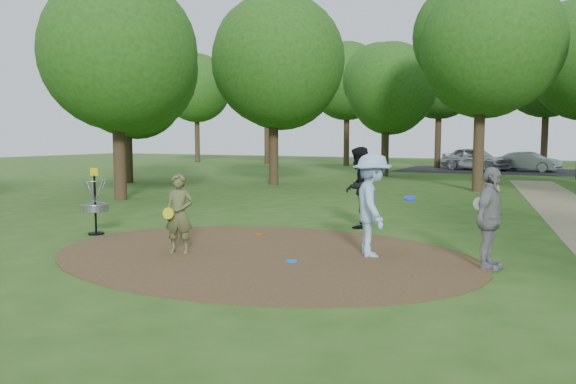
% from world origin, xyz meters
% --- Properties ---
extents(ground, '(100.00, 100.00, 0.00)m').
position_xyz_m(ground, '(0.00, 0.00, 0.00)').
color(ground, '#2D5119').
rests_on(ground, ground).
extents(dirt_clearing, '(8.40, 8.40, 0.02)m').
position_xyz_m(dirt_clearing, '(0.00, 0.00, 0.01)').
color(dirt_clearing, '#47301C').
rests_on(dirt_clearing, ground).
extents(parking_lot, '(14.00, 8.00, 0.01)m').
position_xyz_m(parking_lot, '(2.00, 30.00, 0.00)').
color(parking_lot, black).
rests_on(parking_lot, ground).
extents(player_observer_with_disc, '(0.64, 0.56, 1.54)m').
position_xyz_m(player_observer_with_disc, '(-1.46, -0.58, 0.77)').
color(player_observer_with_disc, brown).
rests_on(player_observer_with_disc, ground).
extents(player_throwing_with_disc, '(1.45, 1.45, 1.95)m').
position_xyz_m(player_throwing_with_disc, '(1.95, 0.79, 0.98)').
color(player_throwing_with_disc, '#99C0E4').
rests_on(player_throwing_with_disc, ground).
extents(player_walking_with_disc, '(0.82, 0.99, 2.00)m').
position_xyz_m(player_walking_with_disc, '(0.63, 3.88, 1.00)').
color(player_walking_with_disc, black).
rests_on(player_walking_with_disc, ground).
extents(player_waiting_with_disc, '(0.63, 1.09, 1.74)m').
position_xyz_m(player_waiting_with_disc, '(4.06, 0.68, 0.87)').
color(player_waiting_with_disc, gray).
rests_on(player_waiting_with_disc, ground).
extents(disc_ground_blue, '(0.22, 0.22, 0.02)m').
position_xyz_m(disc_ground_blue, '(0.83, -0.35, 0.03)').
color(disc_ground_blue, '#0D76ED').
rests_on(disc_ground_blue, dirt_clearing).
extents(disc_ground_red, '(0.22, 0.22, 0.02)m').
position_xyz_m(disc_ground_red, '(-1.04, 1.83, 0.03)').
color(disc_ground_red, '#C23D13').
rests_on(disc_ground_red, dirt_clearing).
extents(car_left, '(4.87, 3.55, 1.54)m').
position_xyz_m(car_left, '(-0.16, 30.26, 0.77)').
color(car_left, '#B1B3BA').
rests_on(car_left, ground).
extents(car_right, '(4.09, 2.48, 1.27)m').
position_xyz_m(car_right, '(3.17, 30.30, 0.64)').
color(car_right, '#9B9FA3').
rests_on(car_right, ground).
extents(disc_golf_basket, '(0.63, 0.63, 1.54)m').
position_xyz_m(disc_golf_basket, '(-4.50, 0.30, 0.87)').
color(disc_golf_basket, black).
rests_on(disc_golf_basket, ground).
extents(tree_ring, '(37.52, 45.50, 9.17)m').
position_xyz_m(tree_ring, '(2.21, 9.87, 5.24)').
color(tree_ring, '#332316').
rests_on(tree_ring, ground).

